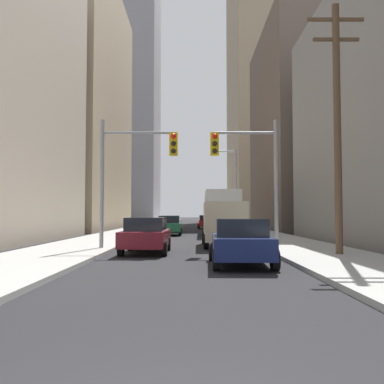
{
  "coord_description": "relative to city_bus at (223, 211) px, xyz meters",
  "views": [
    {
      "loc": [
        0.14,
        -3.21,
        1.68
      ],
      "look_at": [
        0.0,
        24.35,
        3.06
      ],
      "focal_mm": 40.69,
      "sensor_mm": 36.0,
      "label": 1
    }
  ],
  "objects": [
    {
      "name": "street_lamp_right",
      "position": [
        1.26,
        3.15,
        2.59
      ],
      "size": [
        2.24,
        0.32,
        7.5
      ],
      "color": "gray",
      "rests_on": "ground"
    },
    {
      "name": "utility_pole_right",
      "position": [
        3.3,
        -19.09,
        3.3
      ],
      "size": [
        2.2,
        0.28,
        9.9
      ],
      "color": "brown",
      "rests_on": "ground"
    },
    {
      "name": "sedan_navy",
      "position": [
        -0.76,
        -21.58,
        -1.16
      ],
      "size": [
        1.95,
        4.26,
        1.52
      ],
      "color": "#141E4C",
      "rests_on": "ground"
    },
    {
      "name": "sedan_maroon",
      "position": [
        -4.3,
        -17.16,
        -1.16
      ],
      "size": [
        1.95,
        4.24,
        1.52
      ],
      "color": "maroon",
      "rests_on": "ground"
    },
    {
      "name": "building_left_mid_office",
      "position": [
        -22.99,
        12.3,
        11.74
      ],
      "size": [
        24.54,
        23.41,
        27.34
      ],
      "primitive_type": "cube",
      "color": "tan",
      "rests_on": "ground"
    },
    {
      "name": "sedan_red",
      "position": [
        -0.73,
        12.96,
        -1.16
      ],
      "size": [
        1.95,
        4.23,
        1.52
      ],
      "color": "maroon",
      "rests_on": "ground"
    },
    {
      "name": "sedan_silver",
      "position": [
        -4.29,
        4.59,
        -1.16
      ],
      "size": [
        1.95,
        4.2,
        1.52
      ],
      "color": "#B7BABF",
      "rests_on": "ground"
    },
    {
      "name": "sedan_green",
      "position": [
        -4.11,
        -1.63,
        -1.16
      ],
      "size": [
        1.95,
        4.21,
        1.52
      ],
      "color": "#195938",
      "rests_on": "ground"
    },
    {
      "name": "building_right_far_highrise",
      "position": [
        13.71,
        57.02,
        25.97
      ],
      "size": [
        14.8,
        28.4,
        55.81
      ],
      "primitive_type": "cube",
      "color": "tan",
      "rests_on": "ground"
    },
    {
      "name": "traffic_signal_near_right",
      "position": [
        0.22,
        -15.99,
        2.08
      ],
      "size": [
        3.09,
        0.44,
        6.0
      ],
      "color": "gray",
      "rests_on": "ground"
    },
    {
      "name": "cargo_van_beige",
      "position": [
        -0.7,
        -13.31,
        -0.64
      ],
      "size": [
        2.16,
        5.24,
        2.26
      ],
      "color": "#C6B793",
      "rests_on": "ground"
    },
    {
      "name": "traffic_signal_near_left",
      "position": [
        -4.95,
        -15.99,
        2.1
      ],
      "size": [
        3.55,
        0.44,
        6.0
      ],
      "color": "gray",
      "rests_on": "ground"
    },
    {
      "name": "building_left_far_tower",
      "position": [
        -19.8,
        61.27,
        33.82
      ],
      "size": [
        19.4,
        19.48,
        71.51
      ],
      "primitive_type": "cube",
      "color": "#93939E",
      "rests_on": "ground"
    },
    {
      "name": "city_bus",
      "position": [
        0.0,
        0.0,
        0.0
      ],
      "size": [
        2.74,
        11.55,
        3.4
      ],
      "color": "silver",
      "rests_on": "ground"
    },
    {
      "name": "sidewalk_right",
      "position": [
        2.9,
        17.44,
        -1.85
      ],
      "size": [
        3.99,
        160.0,
        0.15
      ],
      "primitive_type": "cube",
      "color": "#9E9E99",
      "rests_on": "ground"
    },
    {
      "name": "building_right_mid_block",
      "position": [
        17.32,
        11.89,
        9.01
      ],
      "size": [
        23.78,
        19.7,
        21.88
      ],
      "primitive_type": "cube",
      "color": "#66564C",
      "rests_on": "ground"
    },
    {
      "name": "sidewalk_left",
      "position": [
        -7.85,
        17.44,
        -1.85
      ],
      "size": [
        3.99,
        160.0,
        0.15
      ],
      "primitive_type": "cube",
      "color": "#9E9E99",
      "rests_on": "ground"
    }
  ]
}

